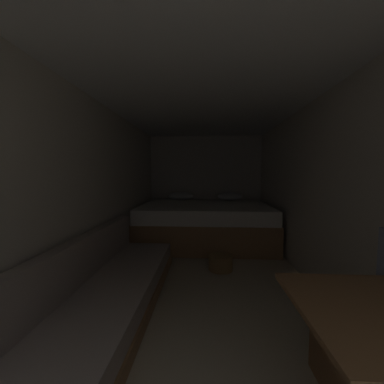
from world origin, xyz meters
The scene contains 8 objects.
ground_plane centered at (0.00, 1.99, 0.00)m, with size 7.50×7.50×0.00m, color beige.
wall_back centered at (0.00, 4.77, 1.07)m, with size 2.57×0.05×2.13m, color beige.
wall_left centered at (-1.26, 1.99, 1.07)m, with size 0.05×5.50×2.13m, color beige.
wall_right centered at (1.26, 1.99, 1.07)m, with size 0.05×5.50×2.13m, color beige.
ceiling_slab centered at (0.00, 1.99, 2.16)m, with size 2.57×5.50×0.05m, color white.
bed centered at (0.00, 3.82, 0.37)m, with size 2.35×1.78×0.90m.
sofa_left centered at (-0.90, 1.17, 0.21)m, with size 0.74×3.11×0.69m.
wicker_basket centered at (0.22, 2.49, 0.10)m, with size 0.32×0.32×0.20m.
Camera 1 is at (0.02, -0.68, 1.29)m, focal length 22.50 mm.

